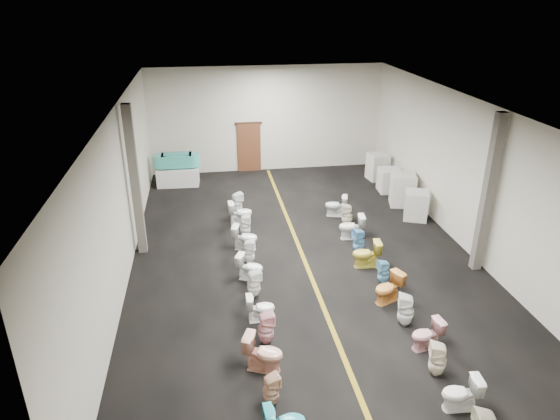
{
  "coord_description": "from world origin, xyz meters",
  "views": [
    {
      "loc": [
        -2.69,
        -12.94,
        7.27
      ],
      "look_at": [
        -0.52,
        1.0,
        1.08
      ],
      "focal_mm": 32.0,
      "sensor_mm": 36.0,
      "label": 1
    }
  ],
  "objects_px": {
    "toilet_left_10": "(240,213)",
    "toilet_right_10": "(347,215)",
    "toilet_left_2": "(264,353)",
    "toilet_right_5": "(388,288)",
    "toilet_right_3": "(427,335)",
    "appliance_crate_d": "(378,167)",
    "toilet_left_9": "(245,226)",
    "toilet_left_6": "(250,267)",
    "toilet_left_11": "(237,204)",
    "toilet_left_8": "(245,238)",
    "display_table": "(178,176)",
    "toilet_right_6": "(384,272)",
    "toilet_left_1": "(271,390)",
    "toilet_right_1": "(461,394)",
    "appliance_crate_c": "(389,180)",
    "toilet_right_4": "(406,310)",
    "toilet_left_3": "(266,328)",
    "appliance_crate_a": "(416,205)",
    "bathtub": "(177,160)",
    "toilet_right_7": "(366,254)",
    "toilet_right_2": "(438,359)",
    "toilet_right_8": "(359,241)",
    "toilet_left_4": "(260,308)",
    "appliance_crate_b": "(403,190)",
    "toilet_left_5": "(254,284)",
    "toilet_right_11": "(336,206)",
    "toilet_right_9": "(352,227)"
  },
  "relations": [
    {
      "from": "toilet_left_10",
      "to": "toilet_right_10",
      "type": "bearing_deg",
      "value": -103.17
    },
    {
      "from": "toilet_left_2",
      "to": "toilet_right_5",
      "type": "relative_size",
      "value": 1.05
    },
    {
      "from": "toilet_right_3",
      "to": "toilet_right_10",
      "type": "xyz_separation_m",
      "value": [
        0.01,
        6.4,
        0.04
      ]
    },
    {
      "from": "appliance_crate_d",
      "to": "toilet_left_9",
      "type": "xyz_separation_m",
      "value": [
        -5.98,
        -4.51,
        -0.17
      ]
    },
    {
      "from": "toilet_left_6",
      "to": "toilet_left_11",
      "type": "relative_size",
      "value": 0.89
    },
    {
      "from": "toilet_left_9",
      "to": "toilet_left_8",
      "type": "bearing_deg",
      "value": -175.87
    },
    {
      "from": "appliance_crate_d",
      "to": "toilet_left_11",
      "type": "distance_m",
      "value": 6.71
    },
    {
      "from": "toilet_left_11",
      "to": "display_table",
      "type": "bearing_deg",
      "value": 12.26
    },
    {
      "from": "appliance_crate_d",
      "to": "toilet_right_6",
      "type": "bearing_deg",
      "value": -107.85
    },
    {
      "from": "appliance_crate_d",
      "to": "toilet_right_10",
      "type": "relative_size",
      "value": 1.38
    },
    {
      "from": "toilet_left_1",
      "to": "toilet_right_1",
      "type": "distance_m",
      "value": 3.56
    },
    {
      "from": "appliance_crate_c",
      "to": "toilet_right_4",
      "type": "xyz_separation_m",
      "value": [
        -2.67,
        -8.36,
        -0.04
      ]
    },
    {
      "from": "toilet_left_8",
      "to": "toilet_right_6",
      "type": "distance_m",
      "value": 4.34
    },
    {
      "from": "toilet_left_3",
      "to": "toilet_right_5",
      "type": "bearing_deg",
      "value": -76.93
    },
    {
      "from": "toilet_left_1",
      "to": "toilet_left_3",
      "type": "relative_size",
      "value": 0.86
    },
    {
      "from": "appliance_crate_c",
      "to": "toilet_left_10",
      "type": "bearing_deg",
      "value": -160.68
    },
    {
      "from": "toilet_left_9",
      "to": "toilet_right_10",
      "type": "bearing_deg",
      "value": -76.22
    },
    {
      "from": "appliance_crate_a",
      "to": "appliance_crate_d",
      "type": "bearing_deg",
      "value": 90.0
    },
    {
      "from": "toilet_right_6",
      "to": "bathtub",
      "type": "bearing_deg",
      "value": -152.1
    },
    {
      "from": "toilet_right_1",
      "to": "toilet_right_7",
      "type": "xyz_separation_m",
      "value": [
        -0.09,
        5.44,
        0.04
      ]
    },
    {
      "from": "display_table",
      "to": "toilet_left_3",
      "type": "xyz_separation_m",
      "value": [
        2.25,
        -10.52,
        0.03
      ]
    },
    {
      "from": "toilet_left_8",
      "to": "toilet_right_2",
      "type": "distance_m",
      "value": 6.98
    },
    {
      "from": "toilet_right_6",
      "to": "toilet_left_3",
      "type": "bearing_deg",
      "value": -65.93
    },
    {
      "from": "toilet_right_2",
      "to": "toilet_left_11",
      "type": "bearing_deg",
      "value": -140.74
    },
    {
      "from": "toilet_left_11",
      "to": "toilet_left_3",
      "type": "bearing_deg",
      "value": 160.63
    },
    {
      "from": "toilet_left_1",
      "to": "toilet_right_8",
      "type": "bearing_deg",
      "value": -49.47
    },
    {
      "from": "toilet_left_9",
      "to": "toilet_right_1",
      "type": "relative_size",
      "value": 1.02
    },
    {
      "from": "toilet_left_4",
      "to": "toilet_right_6",
      "type": "height_order",
      "value": "toilet_right_6"
    },
    {
      "from": "appliance_crate_d",
      "to": "toilet_right_1",
      "type": "xyz_separation_m",
      "value": [
        -2.64,
        -12.41,
        -0.18
      ]
    },
    {
      "from": "appliance_crate_b",
      "to": "toilet_right_8",
      "type": "xyz_separation_m",
      "value": [
        -2.7,
        -3.38,
        -0.19
      ]
    },
    {
      "from": "toilet_left_5",
      "to": "toilet_left_6",
      "type": "height_order",
      "value": "toilet_left_5"
    },
    {
      "from": "toilet_left_4",
      "to": "toilet_left_6",
      "type": "bearing_deg",
      "value": 2.63
    },
    {
      "from": "toilet_left_2",
      "to": "toilet_right_7",
      "type": "bearing_deg",
      "value": -19.66
    },
    {
      "from": "appliance_crate_c",
      "to": "toilet_right_11",
      "type": "relative_size",
      "value": 1.19
    },
    {
      "from": "display_table",
      "to": "appliance_crate_b",
      "type": "bearing_deg",
      "value": -22.2
    },
    {
      "from": "toilet_right_4",
      "to": "toilet_right_10",
      "type": "distance_m",
      "value": 5.52
    },
    {
      "from": "appliance_crate_c",
      "to": "toilet_left_8",
      "type": "relative_size",
      "value": 1.19
    },
    {
      "from": "toilet_right_9",
      "to": "toilet_left_5",
      "type": "bearing_deg",
      "value": -43.85
    },
    {
      "from": "toilet_left_4",
      "to": "toilet_left_6",
      "type": "height_order",
      "value": "toilet_left_6"
    },
    {
      "from": "appliance_crate_d",
      "to": "toilet_left_6",
      "type": "relative_size",
      "value": 1.47
    },
    {
      "from": "toilet_left_3",
      "to": "toilet_left_9",
      "type": "relative_size",
      "value": 1.06
    },
    {
      "from": "toilet_left_5",
      "to": "toilet_left_8",
      "type": "bearing_deg",
      "value": -17.48
    },
    {
      "from": "toilet_right_10",
      "to": "toilet_left_11",
      "type": "bearing_deg",
      "value": -103.51
    },
    {
      "from": "display_table",
      "to": "toilet_left_9",
      "type": "height_order",
      "value": "toilet_left_9"
    },
    {
      "from": "appliance_crate_c",
      "to": "appliance_crate_d",
      "type": "relative_size",
      "value": 0.85
    },
    {
      "from": "toilet_right_3",
      "to": "toilet_left_1",
      "type": "bearing_deg",
      "value": -81.25
    },
    {
      "from": "toilet_left_3",
      "to": "toilet_left_10",
      "type": "distance_m",
      "value": 6.38
    },
    {
      "from": "toilet_right_1",
      "to": "toilet_right_5",
      "type": "relative_size",
      "value": 0.92
    },
    {
      "from": "appliance_crate_d",
      "to": "toilet_right_9",
      "type": "xyz_separation_m",
      "value": [
        -2.64,
        -5.18,
        -0.14
      ]
    },
    {
      "from": "toilet_right_11",
      "to": "toilet_left_5",
      "type": "bearing_deg",
      "value": -19.92
    }
  ]
}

